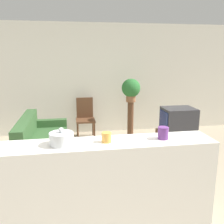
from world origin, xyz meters
TOP-DOWN VIEW (x-y plane):
  - ground_plane at (0.00, 0.00)m, footprint 14.00×14.00m
  - wall_back at (0.00, 3.43)m, footprint 9.00×0.06m
  - couch at (-0.77, 1.70)m, footprint 0.81×1.66m
  - tv_stand at (1.86, 1.68)m, footprint 0.75×0.53m
  - television at (1.85, 1.68)m, footprint 0.62×0.51m
  - wooden_chair at (0.11, 3.00)m, footprint 0.44×0.44m
  - plant_stand at (1.14, 2.70)m, footprint 0.14×0.14m
  - potted_plant at (1.14, 2.70)m, footprint 0.43×0.43m
  - foreground_counter at (0.00, -0.33)m, footprint 2.58×0.44m
  - decorative_bowl at (-0.33, -0.33)m, footprint 0.25×0.25m
  - candle_jar at (0.13, -0.33)m, footprint 0.10×0.10m
  - coffee_tin at (0.75, -0.33)m, footprint 0.12×0.12m

SIDE VIEW (x-z plane):
  - ground_plane at x=0.00m, z-range 0.00..0.00m
  - tv_stand at x=1.86m, z-range 0.00..0.45m
  - couch at x=-0.77m, z-range -0.12..0.71m
  - plant_stand at x=1.14m, z-range 0.00..0.89m
  - wooden_chair at x=0.11m, z-range 0.04..0.99m
  - foreground_counter at x=0.00m, z-range 0.00..1.04m
  - television at x=1.85m, z-range 0.45..0.93m
  - candle_jar at x=0.13m, z-range 1.04..1.15m
  - decorative_bowl at x=-0.33m, z-range 1.02..1.20m
  - coffee_tin at x=0.75m, z-range 1.04..1.18m
  - potted_plant at x=1.14m, z-range 0.92..1.45m
  - wall_back at x=0.00m, z-range 0.00..2.70m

